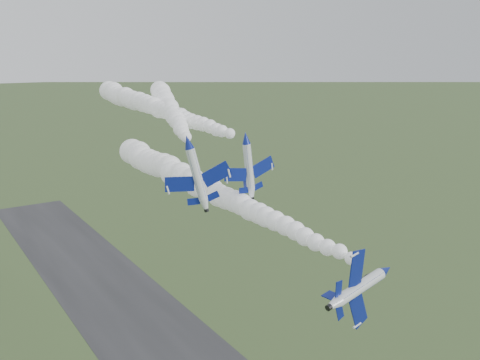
# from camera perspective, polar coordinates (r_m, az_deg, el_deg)

# --- Properties ---
(jet_lead) EXTENTS (3.44, 12.33, 10.09)m
(jet_lead) POSITION_cam_1_polar(r_m,az_deg,el_deg) (70.68, 15.34, -9.28)
(jet_lead) COLOR white
(smoke_trail_jet_lead) EXTENTS (14.76, 68.85, 5.59)m
(smoke_trail_jet_lead) POSITION_cam_1_polar(r_m,az_deg,el_deg) (95.14, -2.69, -1.30)
(smoke_trail_jet_lead) COLOR white
(jet_pair_left) EXTENTS (10.24, 12.05, 3.74)m
(jet_pair_left) POSITION_cam_1_polar(r_m,az_deg,el_deg) (81.62, -5.58, 4.07)
(jet_pair_left) COLOR white
(smoke_trail_jet_pair_left) EXTENTS (32.11, 64.60, 5.05)m
(smoke_trail_jet_pair_left) POSITION_cam_1_polar(r_m,az_deg,el_deg) (118.25, -7.57, 7.70)
(smoke_trail_jet_pair_left) COLOR white
(jet_pair_right) EXTENTS (9.55, 11.59, 2.95)m
(jet_pair_right) POSITION_cam_1_polar(r_m,az_deg,el_deg) (86.62, 0.66, 4.52)
(jet_pair_right) COLOR white
(smoke_trail_jet_pair_right) EXTENTS (5.55, 71.75, 5.22)m
(smoke_trail_jet_pair_right) POSITION_cam_1_polar(r_m,az_deg,el_deg) (120.67, -8.94, 7.61)
(smoke_trail_jet_pair_right) COLOR white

